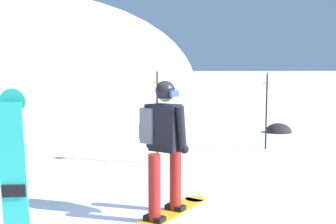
{
  "coord_description": "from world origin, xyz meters",
  "views": [
    {
      "loc": [
        -0.91,
        -4.66,
        1.89
      ],
      "look_at": [
        -0.2,
        3.5,
        1.0
      ],
      "focal_mm": 45.44,
      "sensor_mm": 36.0,
      "label": 1
    }
  ],
  "objects_px": {
    "piste_marker_far": "(157,110)",
    "piste_marker_near": "(267,105)",
    "snowboarder_main": "(163,145)",
    "rock_mid": "(278,132)",
    "spare_snowboard": "(13,163)"
  },
  "relations": [
    {
      "from": "piste_marker_far",
      "to": "piste_marker_near",
      "type": "bearing_deg",
      "value": 26.35
    },
    {
      "from": "snowboarder_main",
      "to": "rock_mid",
      "type": "height_order",
      "value": "snowboarder_main"
    },
    {
      "from": "snowboarder_main",
      "to": "piste_marker_near",
      "type": "bearing_deg",
      "value": 57.36
    },
    {
      "from": "snowboarder_main",
      "to": "piste_marker_near",
      "type": "height_order",
      "value": "piste_marker_near"
    },
    {
      "from": "spare_snowboard",
      "to": "rock_mid",
      "type": "height_order",
      "value": "spare_snowboard"
    },
    {
      "from": "piste_marker_far",
      "to": "rock_mid",
      "type": "xyz_separation_m",
      "value": [
        3.68,
        3.6,
        -1.05
      ]
    },
    {
      "from": "piste_marker_near",
      "to": "rock_mid",
      "type": "relative_size",
      "value": 2.31
    },
    {
      "from": "snowboarder_main",
      "to": "rock_mid",
      "type": "bearing_deg",
      "value": 59.72
    },
    {
      "from": "piste_marker_far",
      "to": "rock_mid",
      "type": "height_order",
      "value": "piste_marker_far"
    },
    {
      "from": "spare_snowboard",
      "to": "rock_mid",
      "type": "distance_m",
      "value": 8.93
    },
    {
      "from": "piste_marker_near",
      "to": "spare_snowboard",
      "type": "bearing_deg",
      "value": -132.86
    },
    {
      "from": "piste_marker_far",
      "to": "rock_mid",
      "type": "bearing_deg",
      "value": 44.33
    },
    {
      "from": "piste_marker_far",
      "to": "rock_mid",
      "type": "distance_m",
      "value": 5.26
    },
    {
      "from": "piste_marker_near",
      "to": "rock_mid",
      "type": "bearing_deg",
      "value": 64.21
    },
    {
      "from": "snowboarder_main",
      "to": "piste_marker_far",
      "type": "relative_size",
      "value": 0.93
    }
  ]
}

